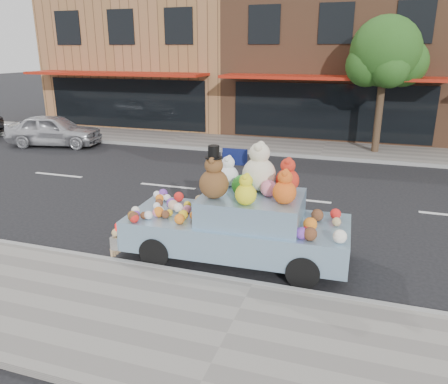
% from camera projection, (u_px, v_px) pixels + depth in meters
% --- Properties ---
extents(ground, '(120.00, 120.00, 0.00)m').
position_uv_depth(ground, '(298.00, 200.00, 12.15)').
color(ground, black).
rests_on(ground, ground).
extents(near_sidewalk, '(60.00, 3.00, 0.12)m').
position_uv_depth(near_sidewalk, '(227.00, 336.00, 6.27)').
color(near_sidewalk, gray).
rests_on(near_sidewalk, ground).
extents(far_sidewalk, '(60.00, 3.00, 0.12)m').
position_uv_depth(far_sidewalk, '(323.00, 149.00, 18.00)').
color(far_sidewalk, gray).
rests_on(far_sidewalk, ground).
extents(near_kerb, '(60.00, 0.12, 0.13)m').
position_uv_depth(near_kerb, '(253.00, 285.00, 7.62)').
color(near_kerb, gray).
rests_on(near_kerb, ground).
extents(far_kerb, '(60.00, 0.12, 0.13)m').
position_uv_depth(far_kerb, '(319.00, 157.00, 16.65)').
color(far_kerb, gray).
rests_on(far_kerb, ground).
extents(storefront_left, '(10.00, 9.80, 7.30)m').
position_uv_depth(storefront_left, '(160.00, 56.00, 24.80)').
color(storefront_left, '#95633E').
rests_on(storefront_left, ground).
extents(storefront_mid, '(10.00, 9.80, 7.30)m').
position_uv_depth(storefront_mid, '(340.00, 57.00, 21.83)').
color(storefront_mid, brown).
rests_on(storefront_mid, ground).
extents(street_tree, '(3.00, 2.70, 5.22)m').
position_uv_depth(street_tree, '(386.00, 58.00, 16.31)').
color(street_tree, '#38281C').
rests_on(street_tree, ground).
extents(car_silver, '(4.21, 2.35, 1.35)m').
position_uv_depth(car_silver, '(54.00, 130.00, 18.75)').
color(car_silver, silver).
rests_on(car_silver, ground).
extents(art_car, '(4.55, 1.93, 2.34)m').
position_uv_depth(art_car, '(238.00, 220.00, 8.51)').
color(art_car, black).
rests_on(art_car, ground).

